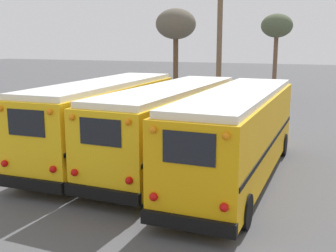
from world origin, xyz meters
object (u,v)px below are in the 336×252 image
school_bus_2 (238,132)px  utility_pole (219,45)px  school_bus_0 (105,118)px  bare_tree_1 (176,26)px  bare_tree_0 (277,28)px  school_bus_1 (171,122)px

school_bus_2 → utility_pole: 14.23m
school_bus_0 → bare_tree_1: 17.16m
utility_pole → bare_tree_0: utility_pole is taller
school_bus_0 → bare_tree_0: (3.85, 22.12, 4.20)m
school_bus_2 → bare_tree_1: bare_tree_1 is taller
school_bus_1 → school_bus_2: (2.84, -0.85, 0.01)m
school_bus_0 → school_bus_1: (2.83, 0.30, -0.06)m
school_bus_1 → school_bus_2: school_bus_2 is taller
school_bus_2 → school_bus_1: bearing=163.3°
utility_pole → bare_tree_0: (2.43, 9.41, 1.33)m
school_bus_1 → bare_tree_1: 17.62m
school_bus_0 → utility_pole: bearing=83.6°
school_bus_2 → utility_pole: (-4.25, 13.26, 2.92)m
school_bus_2 → bare_tree_1: (-8.70, 16.89, 4.32)m
school_bus_2 → bare_tree_1: bearing=117.3°
bare_tree_0 → school_bus_1: bearing=-92.7°
school_bus_0 → school_bus_1: bearing=6.1°
utility_pole → bare_tree_0: size_ratio=1.28×
bare_tree_0 → bare_tree_1: (-6.88, -5.78, 0.07)m
bare_tree_0 → bare_tree_1: bare_tree_1 is taller
school_bus_0 → bare_tree_1: size_ratio=1.37×
school_bus_0 → school_bus_1: 2.85m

